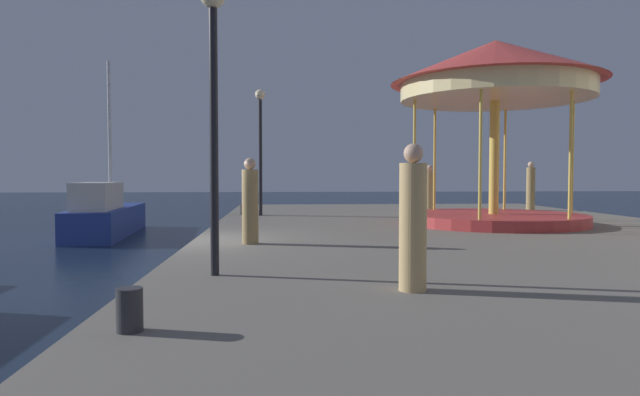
{
  "coord_description": "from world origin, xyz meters",
  "views": [
    {
      "loc": [
        1.91,
        -12.17,
        2.23
      ],
      "look_at": [
        2.96,
        2.1,
        1.63
      ],
      "focal_mm": 30.75,
      "sensor_mm": 36.0,
      "label": 1
    }
  ],
  "objects_px": {
    "carousel": "(495,88)",
    "person_near_carousel": "(413,222)",
    "bollard_south": "(130,310)",
    "person_far_corner": "(531,187)",
    "lamp_post_mid_promenade": "(213,75)",
    "person_mid_promenade": "(429,191)",
    "person_by_the_water": "(250,204)",
    "lamp_post_far_end": "(260,130)",
    "sailboat_blue": "(106,216)",
    "bollard_center": "(243,210)"
  },
  "relations": [
    {
      "from": "bollard_south",
      "to": "person_far_corner",
      "type": "xyz_separation_m",
      "value": [
        11.45,
        16.29,
        0.73
      ]
    },
    {
      "from": "person_by_the_water",
      "to": "carousel",
      "type": "bearing_deg",
      "value": 30.88
    },
    {
      "from": "carousel",
      "to": "bollard_center",
      "type": "height_order",
      "value": "carousel"
    },
    {
      "from": "lamp_post_far_end",
      "to": "bollard_south",
      "type": "relative_size",
      "value": 11.06
    },
    {
      "from": "carousel",
      "to": "lamp_post_mid_promenade",
      "type": "distance_m",
      "value": 10.5
    },
    {
      "from": "bollard_south",
      "to": "person_mid_promenade",
      "type": "relative_size",
      "value": 0.22
    },
    {
      "from": "sailboat_blue",
      "to": "lamp_post_far_end",
      "type": "height_order",
      "value": "sailboat_blue"
    },
    {
      "from": "bollard_south",
      "to": "person_far_corner",
      "type": "bearing_deg",
      "value": 54.91
    },
    {
      "from": "sailboat_blue",
      "to": "lamp_post_far_end",
      "type": "relative_size",
      "value": 1.53
    },
    {
      "from": "lamp_post_far_end",
      "to": "person_far_corner",
      "type": "distance_m",
      "value": 11.13
    },
    {
      "from": "lamp_post_far_end",
      "to": "person_far_corner",
      "type": "bearing_deg",
      "value": 10.45
    },
    {
      "from": "bollard_south",
      "to": "bollard_center",
      "type": "distance_m",
      "value": 14.53
    },
    {
      "from": "person_near_carousel",
      "to": "bollard_south",
      "type": "bearing_deg",
      "value": -152.64
    },
    {
      "from": "sailboat_blue",
      "to": "person_near_carousel",
      "type": "height_order",
      "value": "sailboat_blue"
    },
    {
      "from": "bollard_center",
      "to": "person_near_carousel",
      "type": "distance_m",
      "value": 13.32
    },
    {
      "from": "bollard_south",
      "to": "person_mid_promenade",
      "type": "xyz_separation_m",
      "value": [
        6.94,
        15.01,
        0.64
      ]
    },
    {
      "from": "carousel",
      "to": "lamp_post_mid_promenade",
      "type": "bearing_deg",
      "value": -133.05
    },
    {
      "from": "bollard_south",
      "to": "bollard_center",
      "type": "bearing_deg",
      "value": 89.72
    },
    {
      "from": "person_mid_promenade",
      "to": "lamp_post_far_end",
      "type": "bearing_deg",
      "value": -173.6
    },
    {
      "from": "carousel",
      "to": "sailboat_blue",
      "type": "bearing_deg",
      "value": 158.46
    },
    {
      "from": "person_near_carousel",
      "to": "person_by_the_water",
      "type": "relative_size",
      "value": 1.02
    },
    {
      "from": "carousel",
      "to": "bollard_south",
      "type": "bearing_deg",
      "value": -126.01
    },
    {
      "from": "lamp_post_mid_promenade",
      "to": "person_mid_promenade",
      "type": "height_order",
      "value": "lamp_post_mid_promenade"
    },
    {
      "from": "carousel",
      "to": "person_by_the_water",
      "type": "distance_m",
      "value": 8.53
    },
    {
      "from": "person_near_carousel",
      "to": "person_far_corner",
      "type": "bearing_deg",
      "value": 60.19
    },
    {
      "from": "lamp_post_far_end",
      "to": "person_by_the_water",
      "type": "height_order",
      "value": "lamp_post_far_end"
    },
    {
      "from": "lamp_post_far_end",
      "to": "person_near_carousel",
      "type": "distance_m",
      "value": 13.14
    },
    {
      "from": "person_by_the_water",
      "to": "lamp_post_far_end",
      "type": "bearing_deg",
      "value": 90.45
    },
    {
      "from": "bollard_center",
      "to": "person_by_the_water",
      "type": "xyz_separation_m",
      "value": [
        0.68,
        -8.19,
        0.64
      ]
    },
    {
      "from": "person_far_corner",
      "to": "lamp_post_mid_promenade",
      "type": "bearing_deg",
      "value": -129.17
    },
    {
      "from": "lamp_post_far_end",
      "to": "sailboat_blue",
      "type": "bearing_deg",
      "value": 169.4
    },
    {
      "from": "person_by_the_water",
      "to": "bollard_south",
      "type": "bearing_deg",
      "value": -96.79
    },
    {
      "from": "lamp_post_far_end",
      "to": "person_by_the_water",
      "type": "bearing_deg",
      "value": -89.55
    },
    {
      "from": "carousel",
      "to": "person_by_the_water",
      "type": "height_order",
      "value": "carousel"
    },
    {
      "from": "lamp_post_mid_promenade",
      "to": "person_far_corner",
      "type": "bearing_deg",
      "value": 50.83
    },
    {
      "from": "carousel",
      "to": "person_far_corner",
      "type": "relative_size",
      "value": 3.04
    },
    {
      "from": "carousel",
      "to": "bollard_center",
      "type": "distance_m",
      "value": 9.34
    },
    {
      "from": "person_far_corner",
      "to": "person_near_carousel",
      "type": "bearing_deg",
      "value": -119.81
    },
    {
      "from": "lamp_post_mid_promenade",
      "to": "person_mid_promenade",
      "type": "bearing_deg",
      "value": 62.01
    },
    {
      "from": "bollard_center",
      "to": "person_mid_promenade",
      "type": "distance_m",
      "value": 6.92
    },
    {
      "from": "sailboat_blue",
      "to": "bollard_center",
      "type": "relative_size",
      "value": 16.88
    },
    {
      "from": "sailboat_blue",
      "to": "lamp_post_far_end",
      "type": "distance_m",
      "value": 6.53
    },
    {
      "from": "carousel",
      "to": "person_far_corner",
      "type": "bearing_deg",
      "value": 56.59
    },
    {
      "from": "carousel",
      "to": "person_near_carousel",
      "type": "distance_m",
      "value": 10.44
    },
    {
      "from": "carousel",
      "to": "lamp_post_mid_promenade",
      "type": "height_order",
      "value": "carousel"
    },
    {
      "from": "carousel",
      "to": "person_by_the_water",
      "type": "bearing_deg",
      "value": -149.12
    },
    {
      "from": "sailboat_blue",
      "to": "lamp_post_mid_promenade",
      "type": "xyz_separation_m",
      "value": [
        5.42,
        -12.59,
        2.88
      ]
    },
    {
      "from": "person_mid_promenade",
      "to": "carousel",
      "type": "bearing_deg",
      "value": -82.17
    },
    {
      "from": "sailboat_blue",
      "to": "person_far_corner",
      "type": "distance_m",
      "value": 16.48
    },
    {
      "from": "bollard_center",
      "to": "lamp_post_mid_promenade",
      "type": "bearing_deg",
      "value": -88.17
    }
  ]
}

